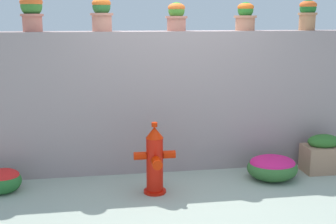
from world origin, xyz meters
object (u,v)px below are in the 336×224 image
(potted_plant_1, at_px, (32,10))
(potted_plant_3, at_px, (176,15))
(potted_plant_2, at_px, (102,13))
(flower_bush_left, at_px, (272,167))
(flower_bush_right, at_px, (3,180))
(fire_hydrant, at_px, (155,161))
(potted_plant_4, at_px, (245,16))
(planter_box, at_px, (323,154))
(potted_plant_5, at_px, (308,13))

(potted_plant_1, distance_m, potted_plant_3, 1.79)
(potted_plant_3, bearing_deg, potted_plant_2, -179.12)
(flower_bush_left, xyz_separation_m, flower_bush_right, (-3.27, 0.09, -0.01))
(fire_hydrant, distance_m, flower_bush_right, 1.79)
(potted_plant_1, xyz_separation_m, potted_plant_3, (1.78, -0.02, -0.06))
(potted_plant_4, xyz_separation_m, fire_hydrant, (-1.33, -0.89, -1.63))
(flower_bush_right, bearing_deg, fire_hydrant, -9.82)
(planter_box, bearing_deg, potted_plant_1, 171.81)
(potted_plant_3, relative_size, potted_plant_5, 0.90)
(potted_plant_3, relative_size, fire_hydrant, 0.43)
(potted_plant_1, bearing_deg, planter_box, -8.19)
(flower_bush_left, bearing_deg, planter_box, 11.48)
(potted_plant_1, xyz_separation_m, fire_hydrant, (1.38, -0.90, -1.70))
(flower_bush_left, bearing_deg, potted_plant_4, 106.14)
(potted_plant_1, bearing_deg, fire_hydrant, -32.99)
(potted_plant_1, xyz_separation_m, potted_plant_4, (2.71, -0.01, -0.06))
(potted_plant_4, bearing_deg, potted_plant_3, -178.90)
(fire_hydrant, relative_size, flower_bush_left, 1.32)
(potted_plant_1, bearing_deg, flower_bush_right, -121.93)
(potted_plant_1, xyz_separation_m, flower_bush_right, (-0.37, -0.59, -1.93))
(fire_hydrant, relative_size, planter_box, 1.65)
(potted_plant_2, height_order, fire_hydrant, potted_plant_2)
(potted_plant_2, bearing_deg, planter_box, -9.82)
(flower_bush_left, distance_m, flower_bush_right, 3.27)
(potted_plant_3, xyz_separation_m, potted_plant_4, (0.92, 0.02, -0.00))
(potted_plant_5, bearing_deg, flower_bush_left, -135.89)
(potted_plant_4, xyz_separation_m, planter_box, (0.95, -0.52, -1.78))
(flower_bush_left, height_order, flower_bush_right, flower_bush_left)
(potted_plant_3, bearing_deg, potted_plant_4, 1.10)
(planter_box, bearing_deg, potted_plant_2, 170.18)
(potted_plant_2, distance_m, flower_bush_left, 2.87)
(flower_bush_left, height_order, planter_box, planter_box)
(potted_plant_5, relative_size, flower_bush_right, 0.93)
(flower_bush_right, bearing_deg, planter_box, 0.95)
(potted_plant_5, bearing_deg, fire_hydrant, -158.67)
(potted_plant_4, relative_size, potted_plant_5, 0.92)
(potted_plant_5, relative_size, planter_box, 0.79)
(potted_plant_3, height_order, potted_plant_4, potted_plant_4)
(potted_plant_4, height_order, flower_bush_left, potted_plant_4)
(potted_plant_5, bearing_deg, potted_plant_3, 179.24)
(potted_plant_4, bearing_deg, potted_plant_5, -2.78)
(potted_plant_3, xyz_separation_m, planter_box, (1.88, -0.50, -1.78))
(potted_plant_2, bearing_deg, flower_bush_right, -155.37)
(potted_plant_4, distance_m, potted_plant_5, 0.85)
(potted_plant_1, xyz_separation_m, planter_box, (3.66, -0.53, -1.84))
(flower_bush_right, bearing_deg, potted_plant_1, 58.07)
(potted_plant_5, xyz_separation_m, flower_bush_left, (-0.65, -0.63, -1.90))
(flower_bush_right, xyz_separation_m, planter_box, (4.03, 0.07, 0.09))
(potted_plant_1, distance_m, flower_bush_right, 2.06)
(flower_bush_left, distance_m, planter_box, 0.78)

